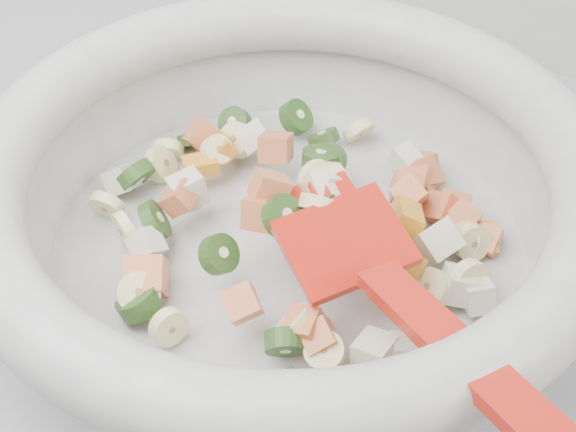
% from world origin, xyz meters
% --- Properties ---
extents(mixing_bowl, '(0.46, 0.41, 0.13)m').
position_xyz_m(mixing_bowl, '(-0.12, 1.42, 0.96)').
color(mixing_bowl, silver).
rests_on(mixing_bowl, counter).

